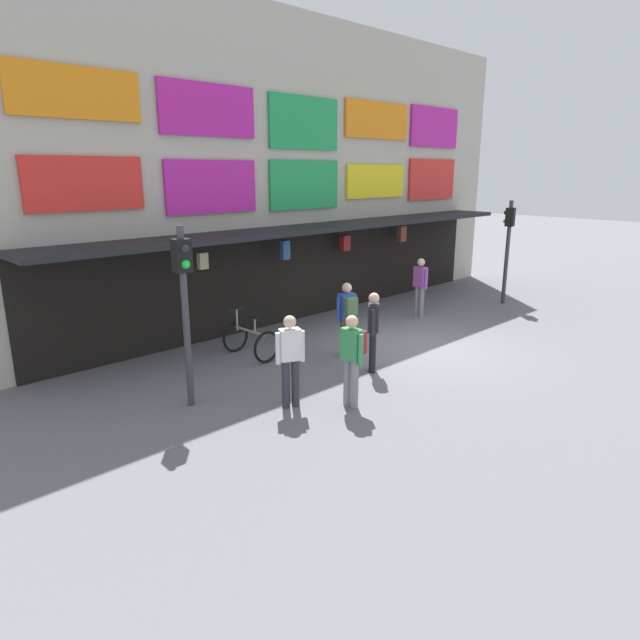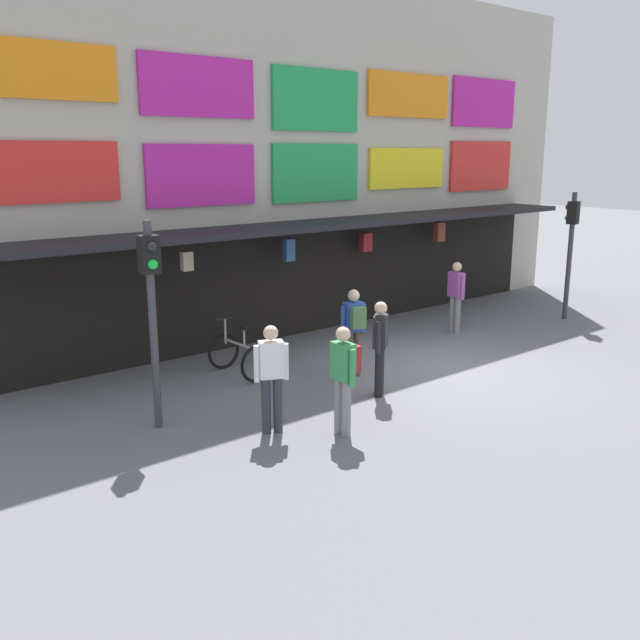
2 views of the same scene
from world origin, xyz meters
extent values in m
plane|color=slate|center=(0.00, 0.00, 0.00)|extent=(80.00, 80.00, 0.00)
cube|color=#B2AD9E|center=(0.00, 4.60, 4.00)|extent=(18.00, 1.20, 8.00)
cube|color=black|center=(0.00, 3.30, 2.60)|extent=(15.30, 1.40, 0.12)
cube|color=orange|center=(-5.90, 3.95, 5.51)|extent=(2.55, 0.08, 0.96)
cube|color=#B71E93|center=(-2.95, 3.95, 5.40)|extent=(2.52, 0.08, 1.15)
cube|color=green|center=(0.00, 3.95, 5.28)|extent=(2.39, 0.08, 1.33)
cube|color=orange|center=(2.95, 3.95, 5.52)|extent=(2.78, 0.08, 1.05)
cube|color=#B71E93|center=(5.90, 3.95, 5.46)|extent=(2.60, 0.08, 1.28)
cube|color=red|center=(-5.90, 3.95, 3.82)|extent=(2.38, 0.08, 1.06)
cube|color=#B71E93|center=(-2.95, 3.95, 3.70)|extent=(2.46, 0.08, 1.22)
cube|color=green|center=(0.00, 3.95, 3.70)|extent=(2.45, 0.08, 1.28)
cube|color=yellow|center=(2.95, 3.95, 3.75)|extent=(2.60, 0.08, 0.99)
cube|color=red|center=(5.90, 3.95, 3.77)|extent=(2.55, 0.08, 1.34)
cylinder|color=black|center=(-3.74, 3.28, 2.42)|extent=(0.02, 0.02, 0.24)
cube|color=tan|center=(-3.74, 3.28, 2.12)|extent=(0.22, 0.13, 0.37)
cylinder|color=black|center=(-1.16, 3.46, 2.43)|extent=(0.02, 0.02, 0.21)
cube|color=#2D5693|center=(-1.16, 3.46, 2.09)|extent=(0.23, 0.14, 0.48)
cylinder|color=black|center=(1.20, 3.56, 2.41)|extent=(0.02, 0.02, 0.27)
cube|color=maroon|center=(1.20, 3.56, 2.06)|extent=(0.29, 0.17, 0.43)
cylinder|color=black|center=(3.77, 3.52, 2.45)|extent=(0.02, 0.02, 0.17)
cube|color=brown|center=(3.77, 3.52, 2.12)|extent=(0.28, 0.17, 0.49)
cube|color=black|center=(0.00, 3.98, 1.25)|extent=(15.30, 0.04, 2.50)
cylinder|color=#38383D|center=(-5.66, 0.85, 1.60)|extent=(0.12, 0.12, 3.20)
cube|color=black|center=(-5.66, 0.85, 2.70)|extent=(0.30, 0.26, 0.56)
sphere|color=black|center=(-5.67, 0.72, 2.83)|extent=(0.15, 0.15, 0.15)
sphere|color=#19DB3D|center=(-5.67, 0.72, 2.57)|extent=(0.15, 0.15, 0.15)
cylinder|color=#38383D|center=(5.65, 0.85, 1.60)|extent=(0.12, 0.12, 3.20)
cube|color=black|center=(5.65, 0.85, 2.70)|extent=(0.33, 0.30, 0.56)
sphere|color=black|center=(5.62, 0.97, 2.83)|extent=(0.15, 0.15, 0.15)
sphere|color=#19DB3D|center=(5.62, 0.97, 2.57)|extent=(0.15, 0.15, 0.15)
torus|color=black|center=(-3.31, 2.76, 0.36)|extent=(0.72, 0.09, 0.72)
torus|color=black|center=(-3.27, 1.66, 0.36)|extent=(0.72, 0.09, 0.72)
cylinder|color=#A3998E|center=(-3.29, 2.21, 0.61)|extent=(0.09, 0.99, 0.05)
cylinder|color=#A3998E|center=(-3.28, 2.05, 0.78)|extent=(0.04, 0.04, 0.35)
cube|color=black|center=(-3.28, 2.05, 0.97)|extent=(0.11, 0.20, 0.06)
cylinder|color=#A3998E|center=(-3.30, 2.68, 0.78)|extent=(0.04, 0.04, 0.50)
cylinder|color=black|center=(-3.30, 2.68, 1.03)|extent=(0.44, 0.05, 0.04)
cylinder|color=black|center=(-2.07, -0.33, 0.44)|extent=(0.14, 0.14, 0.88)
cylinder|color=black|center=(-1.93, -0.22, 0.44)|extent=(0.14, 0.14, 0.88)
cube|color=#232328|center=(-2.00, -0.28, 1.16)|extent=(0.42, 0.40, 0.56)
sphere|color=beige|center=(-2.00, -0.28, 1.57)|extent=(0.22, 0.22, 0.22)
cylinder|color=#232328|center=(-2.18, -0.42, 1.11)|extent=(0.09, 0.09, 0.56)
cylinder|color=#232328|center=(-1.83, -0.14, 1.11)|extent=(0.09, 0.09, 0.56)
cylinder|color=gray|center=(-3.65, -1.27, 0.44)|extent=(0.14, 0.14, 0.88)
cylinder|color=gray|center=(-3.64, -1.09, 0.44)|extent=(0.14, 0.14, 0.88)
cube|color=#388E51|center=(-3.65, -1.18, 1.16)|extent=(0.24, 0.37, 0.56)
sphere|color=beige|center=(-3.65, -1.18, 1.57)|extent=(0.22, 0.22, 0.22)
cylinder|color=#388E51|center=(-3.66, -1.40, 1.11)|extent=(0.09, 0.09, 0.56)
cylinder|color=#388E51|center=(-3.64, -0.96, 1.11)|extent=(0.09, 0.09, 0.56)
cube|color=maroon|center=(-3.49, -1.19, 1.18)|extent=(0.17, 0.29, 0.40)
cylinder|color=brown|center=(-1.74, 0.82, 0.44)|extent=(0.14, 0.14, 0.88)
cylinder|color=brown|center=(-1.57, 0.79, 0.44)|extent=(0.14, 0.14, 0.88)
cube|color=#28479E|center=(-1.65, 0.80, 1.16)|extent=(0.40, 0.29, 0.56)
sphere|color=beige|center=(-1.65, 0.80, 1.57)|extent=(0.22, 0.22, 0.22)
cylinder|color=#28479E|center=(-1.87, 0.85, 1.11)|extent=(0.09, 0.09, 0.56)
cylinder|color=#28479E|center=(-1.44, 0.76, 1.11)|extent=(0.09, 0.09, 0.56)
cube|color=#477042|center=(-1.69, 0.65, 1.18)|extent=(0.31, 0.21, 0.40)
cylinder|color=#2D2D38|center=(-4.50, -0.41, 0.44)|extent=(0.14, 0.14, 0.88)
cylinder|color=#2D2D38|center=(-4.34, -0.49, 0.44)|extent=(0.14, 0.14, 0.88)
cube|color=white|center=(-4.42, -0.45, 1.16)|extent=(0.42, 0.35, 0.56)
sphere|color=beige|center=(-4.42, -0.45, 1.57)|extent=(0.22, 0.22, 0.22)
cylinder|color=white|center=(-4.62, -0.36, 1.11)|extent=(0.09, 0.09, 0.56)
cylinder|color=white|center=(-4.22, -0.54, 1.11)|extent=(0.09, 0.09, 0.56)
cylinder|color=gray|center=(2.42, 1.83, 0.44)|extent=(0.14, 0.14, 0.88)
cylinder|color=gray|center=(2.40, 1.65, 0.44)|extent=(0.14, 0.14, 0.88)
cube|color=#9E4CA8|center=(2.41, 1.74, 1.16)|extent=(0.26, 0.38, 0.56)
sphere|color=beige|center=(2.41, 1.74, 1.57)|extent=(0.22, 0.22, 0.22)
cylinder|color=#9E4CA8|center=(2.43, 1.96, 1.11)|extent=(0.09, 0.09, 0.56)
cylinder|color=#9E4CA8|center=(2.38, 1.53, 1.11)|extent=(0.09, 0.09, 0.56)
camera|label=1|loc=(-10.38, -7.34, 4.08)|focal=30.94mm
camera|label=2|loc=(-10.08, -8.54, 4.16)|focal=38.85mm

